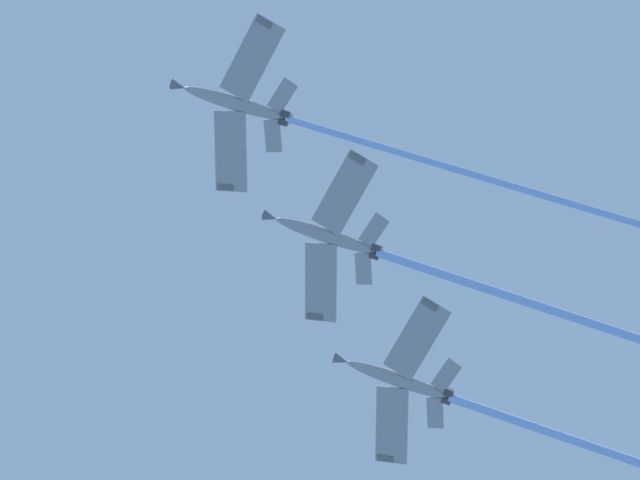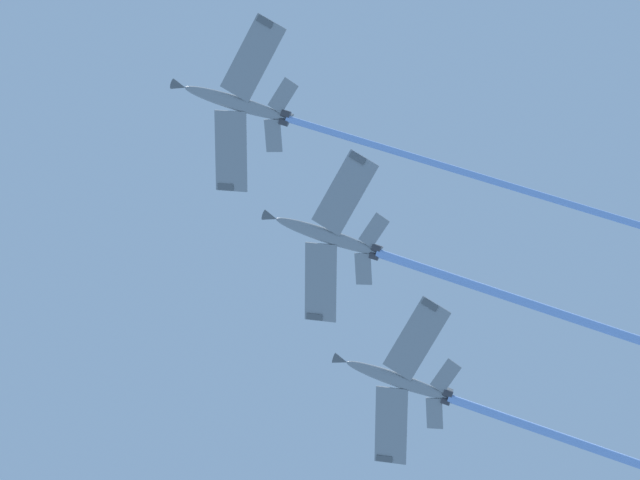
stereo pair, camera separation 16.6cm
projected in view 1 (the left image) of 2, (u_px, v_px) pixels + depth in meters
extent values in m
ellipsoid|color=gray|center=(235.00, 103.00, 160.62)|extent=(1.84, 11.96, 4.48)
cone|color=#595E60|center=(178.00, 86.00, 161.88)|extent=(1.24, 1.88, 1.58)
ellipsoid|color=black|center=(219.00, 97.00, 161.58)|extent=(1.06, 2.96, 1.61)
cube|color=gray|center=(252.00, 58.00, 158.92)|extent=(9.61, 5.76, 1.14)
cube|color=#595E60|center=(264.00, 22.00, 157.85)|extent=(1.14, 1.89, 0.59)
cube|color=gray|center=(231.00, 151.00, 161.83)|extent=(9.56, 5.44, 1.14)
cube|color=#595E60|center=(225.00, 187.00, 163.01)|extent=(1.08, 1.88, 0.59)
cube|color=gray|center=(283.00, 96.00, 159.05)|extent=(3.98, 2.86, 0.63)
cube|color=gray|center=(273.00, 136.00, 160.30)|extent=(3.96, 2.74, 0.63)
cube|color=#595E60|center=(280.00, 114.00, 161.03)|extent=(0.24, 3.06, 3.33)
cylinder|color=#38383D|center=(285.00, 114.00, 159.31)|extent=(0.82, 1.19, 1.04)
cylinder|color=#38383D|center=(283.00, 122.00, 159.55)|extent=(0.82, 1.19, 1.04)
cylinder|color=#8CB2F4|center=(479.00, 176.00, 155.29)|extent=(1.60, 42.22, 12.20)
ellipsoid|color=gray|center=(326.00, 236.00, 162.49)|extent=(1.95, 11.93, 4.73)
cone|color=#595E60|center=(270.00, 217.00, 163.88)|extent=(1.26, 1.91, 1.61)
ellipsoid|color=black|center=(310.00, 229.00, 163.49)|extent=(1.09, 2.97, 1.66)
cube|color=gray|center=(345.00, 193.00, 160.78)|extent=(9.61, 5.81, 1.22)
cube|color=#595E60|center=(357.00, 158.00, 159.71)|extent=(1.15, 1.88, 0.63)
cube|color=gray|center=(321.00, 282.00, 163.68)|extent=(9.54, 5.34, 1.22)
cube|color=#595E60|center=(315.00, 317.00, 164.85)|extent=(1.06, 1.87, 0.63)
cube|color=gray|center=(374.00, 230.00, 160.83)|extent=(3.99, 2.88, 0.67)
cube|color=gray|center=(363.00, 269.00, 162.08)|extent=(3.95, 2.71, 0.67)
cube|color=#595E60|center=(370.00, 246.00, 162.81)|extent=(0.27, 3.10, 3.37)
cylinder|color=#38383D|center=(376.00, 248.00, 161.07)|extent=(0.83, 1.21, 1.05)
cylinder|color=#38383D|center=(374.00, 256.00, 161.32)|extent=(0.83, 1.21, 1.05)
cylinder|color=#8CB2F4|center=(563.00, 314.00, 156.78)|extent=(2.17, 40.66, 12.96)
ellipsoid|color=gray|center=(398.00, 380.00, 162.76)|extent=(1.96, 11.96, 4.60)
cone|color=#595E60|center=(341.00, 360.00, 164.08)|extent=(1.26, 1.90, 1.59)
ellipsoid|color=black|center=(381.00, 372.00, 163.74)|extent=(1.09, 2.97, 1.63)
cube|color=gray|center=(417.00, 338.00, 161.06)|extent=(9.62, 5.83, 1.18)
cube|color=#595E60|center=(430.00, 304.00, 160.00)|extent=(1.15, 1.89, 0.61)
cube|color=gray|center=(392.00, 425.00, 163.96)|extent=(9.54, 5.35, 1.18)
cube|color=#595E60|center=(385.00, 459.00, 165.14)|extent=(1.06, 1.87, 0.61)
cube|color=gray|center=(446.00, 375.00, 161.16)|extent=(3.99, 2.89, 0.65)
cube|color=gray|center=(435.00, 413.00, 162.41)|extent=(3.95, 2.71, 0.65)
cube|color=#595E60|center=(441.00, 390.00, 163.14)|extent=(0.27, 3.08, 3.35)
cylinder|color=#38383D|center=(449.00, 393.00, 161.41)|extent=(0.84, 1.20, 1.04)
cylinder|color=#38383D|center=(446.00, 401.00, 161.66)|extent=(0.84, 1.20, 1.04)
cylinder|color=#8CB2F4|center=(614.00, 454.00, 157.85)|extent=(2.05, 36.09, 11.11)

